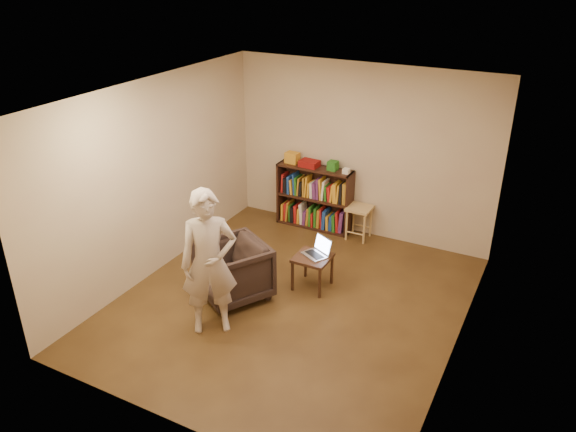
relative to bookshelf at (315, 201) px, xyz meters
The scene contains 15 objects.
floor 2.24m from the bookshelf, 72.42° to the right, with size 4.50×4.50×0.00m, color #412B14.
ceiling 3.08m from the bookshelf, 72.42° to the right, with size 4.50×4.50×0.00m, color white.
wall_back 1.10m from the bookshelf, 13.23° to the left, with size 4.00×4.00×0.00m, color beige.
wall_left 2.63m from the bookshelf, 122.55° to the right, with size 4.50×4.50×0.00m, color beige.
wall_right 3.50m from the bookshelf, 38.18° to the right, with size 4.50×4.50×0.00m, color beige.
bookshelf is the anchor object (origin of this frame).
box_yellow 0.76m from the bookshelf, behind, with size 0.21×0.15×0.17m, color gold.
red_cloth 0.62m from the bookshelf, 166.97° to the right, with size 0.29×0.21×0.10m, color maroon.
box_green 0.69m from the bookshelf, ahead, with size 0.14×0.14×0.14m, color #27721E.
box_white 0.79m from the bookshelf, ahead, with size 0.09×0.09×0.08m, color white.
stool 0.77m from the bookshelf, ahead, with size 0.36×0.36×0.52m.
armchair 2.30m from the bookshelf, 91.31° to the right, with size 0.79×0.81×0.74m, color #302420.
side_table 1.80m from the bookshelf, 65.76° to the right, with size 0.44×0.44×0.45m.
laptop 1.74m from the bookshelf, 63.57° to the right, with size 0.40×0.39×0.23m.
person 2.99m from the bookshelf, 88.30° to the right, with size 0.63×0.41×1.72m, color beige.
Camera 1 is at (2.68, -5.22, 3.98)m, focal length 35.00 mm.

